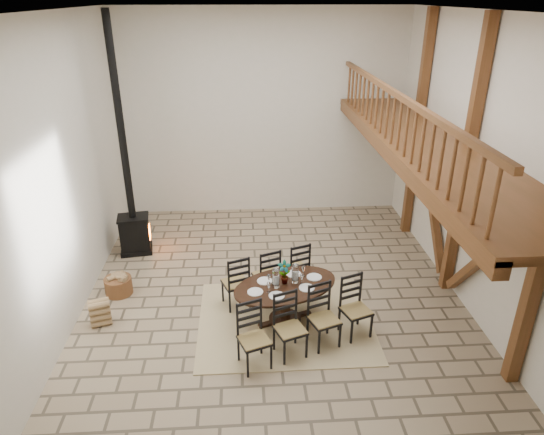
{
  "coord_description": "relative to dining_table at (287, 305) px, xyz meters",
  "views": [
    {
      "loc": [
        -0.52,
        -7.83,
        5.23
      ],
      "look_at": [
        0.01,
        0.4,
        1.41
      ],
      "focal_mm": 32.0,
      "sensor_mm": 36.0,
      "label": 1
    }
  ],
  "objects": [
    {
      "name": "rug",
      "position": [
        -0.03,
        0.08,
        -0.38
      ],
      "size": [
        3.0,
        2.5,
        0.02
      ],
      "primitive_type": "cube",
      "color": "tan",
      "rests_on": "ground"
    },
    {
      "name": "dining_table",
      "position": [
        0.0,
        0.0,
        0.0
      ],
      "size": [
        2.55,
        2.6,
        1.18
      ],
      "rotation": [
        0.0,
        0.0,
        0.36
      ],
      "color": "black",
      "rests_on": "ground"
    },
    {
      "name": "log_stack",
      "position": [
        -3.22,
        0.2,
        -0.15
      ],
      "size": [
        0.4,
        0.33,
        0.48
      ],
      "rotation": [
        0.0,
        0.0,
        0.31
      ],
      "color": "#997B55",
      "rests_on": "ground"
    },
    {
      "name": "room_shell",
      "position": [
        1.01,
        0.99,
        2.63
      ],
      "size": [
        7.02,
        8.02,
        5.01
      ],
      "color": "beige",
      "rests_on": "ground"
    },
    {
      "name": "ground",
      "position": [
        -0.18,
        0.99,
        -0.39
      ],
      "size": [
        8.0,
        8.0,
        0.0
      ],
      "primitive_type": "plane",
      "color": "gray",
      "rests_on": "ground"
    },
    {
      "name": "log_basket",
      "position": [
        -3.13,
        1.16,
        -0.21
      ],
      "size": [
        0.51,
        0.51,
        0.42
      ],
      "rotation": [
        0.0,
        0.0,
        -0.14
      ],
      "color": "brown",
      "rests_on": "ground"
    },
    {
      "name": "wood_stove",
      "position": [
        -3.1,
        2.81,
        0.73
      ],
      "size": [
        0.74,
        0.61,
        5.0
      ],
      "rotation": [
        0.0,
        0.0,
        0.15
      ],
      "color": "black",
      "rests_on": "ground"
    }
  ]
}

